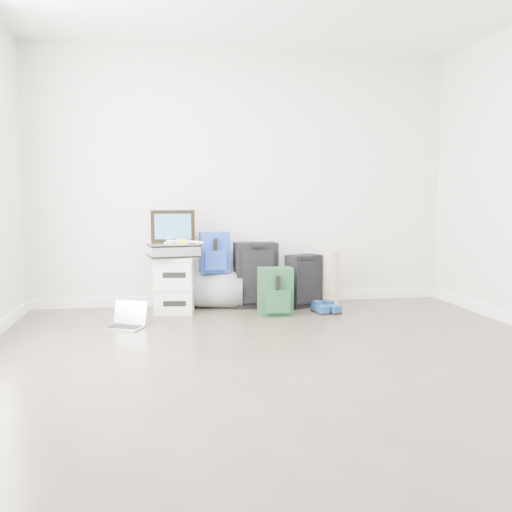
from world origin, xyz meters
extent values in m
plane|color=#3E352D|center=(0.00, 0.00, 0.00)|extent=(5.00, 5.00, 0.00)
cube|color=silver|center=(0.00, 2.50, 1.35)|extent=(4.50, 0.02, 2.70)
cube|color=white|center=(0.00, 2.49, 0.05)|extent=(4.50, 0.02, 0.10)
cube|color=silver|center=(-0.77, 2.08, 0.12)|extent=(0.41, 0.35, 0.24)
cube|color=silver|center=(-0.77, 2.08, 0.26)|extent=(0.43, 0.37, 0.04)
cube|color=silver|center=(-0.77, 2.08, 0.40)|extent=(0.41, 0.35, 0.24)
cube|color=silver|center=(-0.77, 2.08, 0.54)|extent=(0.43, 0.37, 0.04)
cube|color=#B2B2B7|center=(-0.77, 2.08, 0.63)|extent=(0.52, 0.42, 0.14)
cube|color=black|center=(-0.77, 2.18, 0.86)|extent=(0.44, 0.04, 0.33)
cube|color=teal|center=(-0.77, 2.17, 0.86)|extent=(0.36, 0.02, 0.25)
cube|color=yellow|center=(-0.69, 2.06, 0.72)|extent=(0.10, 0.10, 0.05)
cube|color=white|center=(-0.60, 2.16, 0.72)|extent=(0.18, 0.21, 0.02)
cube|color=white|center=(-0.79, 2.14, 0.72)|extent=(0.21, 0.18, 0.02)
cube|color=white|center=(-0.77, 1.96, 0.72)|extent=(0.18, 0.21, 0.02)
cube|color=white|center=(-0.59, 1.98, 0.72)|extent=(0.21, 0.18, 0.02)
cylinder|color=gray|center=(-0.34, 2.29, 0.19)|extent=(0.67, 0.48, 0.37)
cube|color=#173E9B|center=(-0.34, 2.27, 0.58)|extent=(0.32, 0.21, 0.42)
cube|color=#173E9B|center=(-0.34, 2.17, 0.51)|extent=(0.22, 0.08, 0.20)
cube|color=black|center=(0.09, 2.25, 0.34)|extent=(0.45, 0.27, 0.68)
cube|color=black|center=(0.09, 2.11, 0.34)|extent=(0.33, 0.05, 0.55)
cube|color=black|center=(0.09, 2.12, 0.66)|extent=(0.13, 0.03, 0.03)
cube|color=#12331F|center=(0.21, 1.83, 0.23)|extent=(0.34, 0.22, 0.47)
cube|color=#12331F|center=(0.21, 1.72, 0.15)|extent=(0.25, 0.08, 0.22)
cube|color=black|center=(0.59, 2.17, 0.28)|extent=(0.40, 0.33, 0.55)
cube|color=black|center=(0.59, 2.06, 0.28)|extent=(0.25, 0.14, 0.44)
cube|color=black|center=(0.59, 2.06, 0.53)|extent=(0.12, 0.07, 0.03)
cube|color=black|center=(0.67, 1.82, 0.01)|extent=(0.14, 0.26, 0.02)
cube|color=#184B95|center=(0.67, 1.82, 0.05)|extent=(0.13, 0.25, 0.06)
cube|color=black|center=(0.78, 1.82, 0.01)|extent=(0.18, 0.26, 0.02)
cube|color=#184B95|center=(0.78, 1.82, 0.05)|extent=(0.17, 0.25, 0.06)
cylinder|color=tan|center=(0.89, 2.20, 0.29)|extent=(0.19, 0.19, 0.58)
cube|color=#BCBCC1|center=(-1.21, 1.49, 0.01)|extent=(0.39, 0.34, 0.01)
cube|color=black|center=(-1.21, 1.49, 0.02)|extent=(0.31, 0.26, 0.00)
cube|color=black|center=(-1.16, 1.59, 0.12)|extent=(0.29, 0.15, 0.21)
camera|label=1|loc=(-0.84, -3.32, 1.13)|focal=38.00mm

